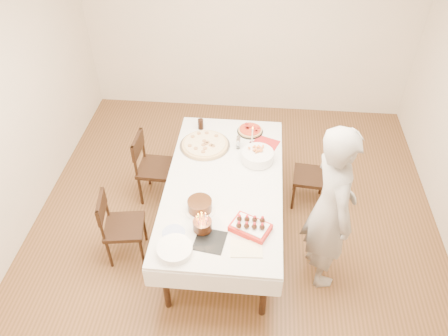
# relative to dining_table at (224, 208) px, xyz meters

# --- Properties ---
(floor) EXTENTS (5.00, 5.00, 0.00)m
(floor) POSITION_rel_dining_table_xyz_m (0.11, 0.00, -0.38)
(floor) COLOR #53381C
(floor) RESTS_ON ground
(wall_back) EXTENTS (4.50, 0.04, 2.70)m
(wall_back) POSITION_rel_dining_table_xyz_m (0.11, 2.50, 0.98)
(wall_back) COLOR beige
(wall_back) RESTS_ON floor
(dining_table) EXTENTS (1.69, 2.37, 0.75)m
(dining_table) POSITION_rel_dining_table_xyz_m (0.00, 0.00, 0.00)
(dining_table) COLOR silver
(dining_table) RESTS_ON floor
(chair_right_savory) EXTENTS (0.43, 0.43, 0.78)m
(chair_right_savory) POSITION_rel_dining_table_xyz_m (0.92, 0.57, 0.02)
(chair_right_savory) COLOR black
(chair_right_savory) RESTS_ON floor
(chair_left_savory) EXTENTS (0.45, 0.45, 0.85)m
(chair_left_savory) POSITION_rel_dining_table_xyz_m (-0.81, 0.51, 0.05)
(chair_left_savory) COLOR black
(chair_left_savory) RESTS_ON floor
(chair_left_dessert) EXTENTS (0.47, 0.47, 0.81)m
(chair_left_dessert) POSITION_rel_dining_table_xyz_m (-0.96, -0.37, 0.03)
(chair_left_dessert) COLOR black
(chair_left_dessert) RESTS_ON floor
(person) EXTENTS (0.57, 0.73, 1.77)m
(person) POSITION_rel_dining_table_xyz_m (0.98, -0.39, 0.51)
(person) COLOR #9E9995
(person) RESTS_ON floor
(pizza_white) EXTENTS (0.62, 0.62, 0.04)m
(pizza_white) POSITION_rel_dining_table_xyz_m (-0.26, 0.55, 0.40)
(pizza_white) COLOR beige
(pizza_white) RESTS_ON dining_table
(pizza_pepperoni) EXTENTS (0.31, 0.31, 0.04)m
(pizza_pepperoni) POSITION_rel_dining_table_xyz_m (0.22, 0.85, 0.40)
(pizza_pepperoni) COLOR red
(pizza_pepperoni) RESTS_ON dining_table
(red_placemat) EXTENTS (0.35, 0.35, 0.01)m
(red_placemat) POSITION_rel_dining_table_xyz_m (0.39, 0.63, 0.38)
(red_placemat) COLOR #B21E1E
(red_placemat) RESTS_ON dining_table
(pasta_bowl) EXTENTS (0.42, 0.42, 0.11)m
(pasta_bowl) POSITION_rel_dining_table_xyz_m (0.32, 0.36, 0.44)
(pasta_bowl) COLOR white
(pasta_bowl) RESTS_ON dining_table
(taper_candle) EXTENTS (0.06, 0.06, 0.26)m
(taper_candle) POSITION_rel_dining_table_xyz_m (0.25, 0.60, 0.51)
(taper_candle) COLOR white
(taper_candle) RESTS_ON dining_table
(shaker_pair) EXTENTS (0.10, 0.10, 0.12)m
(shaker_pair) POSITION_rel_dining_table_xyz_m (0.10, 0.54, 0.44)
(shaker_pair) COLOR white
(shaker_pair) RESTS_ON dining_table
(cola_glass) EXTENTS (0.08, 0.08, 0.12)m
(cola_glass) POSITION_rel_dining_table_xyz_m (-0.34, 0.87, 0.44)
(cola_glass) COLOR black
(cola_glass) RESTS_ON dining_table
(layer_cake) EXTENTS (0.37, 0.37, 0.11)m
(layer_cake) POSITION_rel_dining_table_xyz_m (-0.19, -0.39, 0.43)
(layer_cake) COLOR #371D0D
(layer_cake) RESTS_ON dining_table
(cake_board) EXTENTS (0.29, 0.29, 0.01)m
(cake_board) POSITION_rel_dining_table_xyz_m (-0.05, -0.74, 0.38)
(cake_board) COLOR black
(cake_board) RESTS_ON dining_table
(birthday_cake) EXTENTS (0.20, 0.20, 0.16)m
(birthday_cake) POSITION_rel_dining_table_xyz_m (-0.13, -0.62, 0.47)
(birthday_cake) COLOR #39190F
(birthday_cake) RESTS_ON dining_table
(strawberry_box) EXTENTS (0.40, 0.34, 0.08)m
(strawberry_box) POSITION_rel_dining_table_xyz_m (0.29, -0.58, 0.42)
(strawberry_box) COLOR #AA1A13
(strawberry_box) RESTS_ON dining_table
(box_lid) EXTENTS (0.28, 0.20, 0.02)m
(box_lid) POSITION_rel_dining_table_xyz_m (0.26, -0.80, 0.38)
(box_lid) COLOR beige
(box_lid) RESTS_ON dining_table
(plate_stack) EXTENTS (0.32, 0.32, 0.06)m
(plate_stack) POSITION_rel_dining_table_xyz_m (-0.33, -0.88, 0.41)
(plate_stack) COLOR white
(plate_stack) RESTS_ON dining_table
(china_plate) EXTENTS (0.24, 0.24, 0.01)m
(china_plate) POSITION_rel_dining_table_xyz_m (-0.38, -0.68, 0.38)
(china_plate) COLOR white
(china_plate) RESTS_ON dining_table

